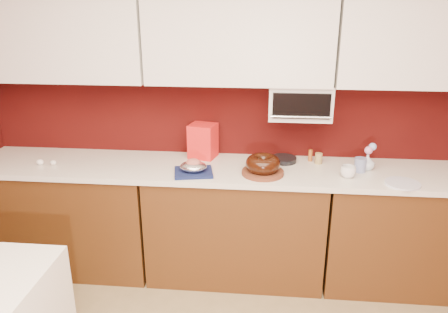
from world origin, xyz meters
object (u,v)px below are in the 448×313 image
pandoro_box (203,141)px  coffee_mug (348,171)px  toaster_oven (300,101)px  foil_ham_nest (193,166)px  flower_vase (367,161)px  bundt_cake (263,164)px  blue_jar (360,165)px

pandoro_box → coffee_mug: bearing=-2.7°
toaster_oven → foil_ham_nest: 0.91m
toaster_oven → coffee_mug: bearing=-39.2°
flower_vase → pandoro_box: bearing=172.8°
bundt_cake → blue_jar: bearing=10.0°
bundt_cake → flower_vase: bearing=12.7°
toaster_oven → flower_vase: 0.66m
foil_ham_nest → flower_vase: bearing=9.3°
blue_jar → bundt_cake: bearing=-170.0°
toaster_oven → bundt_cake: (-0.25, -0.28, -0.39)m
bundt_cake → blue_jar: bundt_cake is taller
pandoro_box → coffee_mug: pandoro_box is taller
foil_ham_nest → pandoro_box: size_ratio=0.72×
foil_ham_nest → blue_jar: blue_jar is taller
coffee_mug → blue_jar: 0.16m
toaster_oven → foil_ham_nest: size_ratio=2.35×
toaster_oven → blue_jar: toaster_oven is taller
foil_ham_nest → bundt_cake: bearing=4.1°
blue_jar → flower_vase: (0.06, 0.05, 0.02)m
foil_ham_nest → flower_vase: flower_vase is taller
foil_ham_nest → coffee_mug: size_ratio=1.90×
pandoro_box → blue_jar: size_ratio=2.62×
toaster_oven → blue_jar: size_ratio=4.43×
coffee_mug → blue_jar: (0.10, 0.12, 0.00)m
bundt_cake → pandoro_box: bearing=145.6°
bundt_cake → flower_vase: flower_vase is taller
foil_ham_nest → coffee_mug: 1.09m
pandoro_box → bundt_cake: bearing=-20.3°
bundt_cake → foil_ham_nest: size_ratio=1.29×
foil_ham_nest → pandoro_box: bearing=86.9°
bundt_cake → flower_vase: 0.78m
foil_ham_nest → pandoro_box: (0.02, 0.36, 0.08)m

